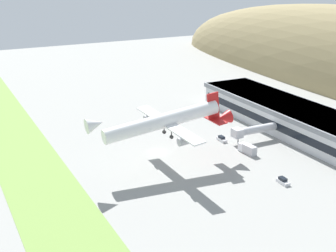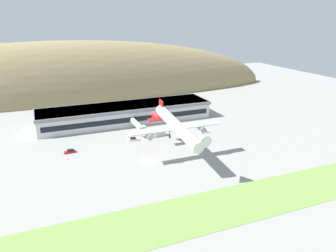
# 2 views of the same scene
# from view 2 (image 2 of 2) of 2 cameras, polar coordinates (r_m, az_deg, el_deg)

# --- Properties ---
(ground_plane) EXTENTS (424.03, 424.03, 0.00)m
(ground_plane) POSITION_cam_2_polar(r_m,az_deg,el_deg) (127.11, -3.47, -6.16)
(ground_plane) COLOR gray
(grass_strip_foreground) EXTENTS (381.63, 19.21, 0.08)m
(grass_strip_foreground) POSITION_cam_2_polar(r_m,az_deg,el_deg) (96.12, 4.26, -15.08)
(grass_strip_foreground) COLOR #759947
(grass_strip_foreground) RESTS_ON ground_plane
(hill_backdrop) EXTENTS (320.57, 50.34, 75.69)m
(hill_backdrop) POSITION_cam_2_polar(r_m,az_deg,el_deg) (235.60, -18.17, 4.70)
(hill_backdrop) COLOR #8E7F56
(hill_backdrop) RESTS_ON ground_plane
(terminal_building) EXTENTS (89.69, 21.08, 9.11)m
(terminal_building) POSITION_cam_2_polar(r_m,az_deg,el_deg) (172.75, -7.37, 2.36)
(terminal_building) COLOR silver
(terminal_building) RESTS_ON ground_plane
(jetway_0) EXTENTS (3.38, 16.89, 5.43)m
(jetway_0) POSITION_cam_2_polar(r_m,az_deg,el_deg) (155.52, -5.27, 0.13)
(jetway_0) COLOR silver
(jetway_0) RESTS_ON ground_plane
(cargo_airplane) EXTENTS (36.17, 45.56, 11.27)m
(cargo_airplane) POSITION_cam_2_polar(r_m,az_deg,el_deg) (123.14, 1.43, -0.07)
(cargo_airplane) COLOR white
(service_car_0) EXTENTS (4.23, 1.93, 1.62)m
(service_car_0) POSITION_cam_2_polar(r_m,az_deg,el_deg) (157.35, 6.31, -0.96)
(service_car_0) COLOR silver
(service_car_0) RESTS_ON ground_plane
(service_car_1) EXTENTS (4.66, 1.97, 1.51)m
(service_car_1) POSITION_cam_2_polar(r_m,az_deg,el_deg) (139.93, -16.71, -4.27)
(service_car_1) COLOR #B21E1E
(service_car_1) RESTS_ON ground_plane
(service_car_2) EXTENTS (4.43, 1.85, 1.63)m
(service_car_2) POSITION_cam_2_polar(r_m,az_deg,el_deg) (147.50, -6.08, -2.32)
(service_car_2) COLOR silver
(service_car_2) RESTS_ON ground_plane
(fuel_truck) EXTENTS (6.88, 2.76, 2.86)m
(fuel_truck) POSITION_cam_2_polar(r_m,az_deg,el_deg) (152.04, -1.68, -1.28)
(fuel_truck) COLOR silver
(fuel_truck) RESTS_ON ground_plane
(traffic_cone_0) EXTENTS (0.52, 0.52, 0.58)m
(traffic_cone_0) POSITION_cam_2_polar(r_m,az_deg,el_deg) (133.90, -17.07, -5.53)
(traffic_cone_0) COLOR orange
(traffic_cone_0) RESTS_ON ground_plane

